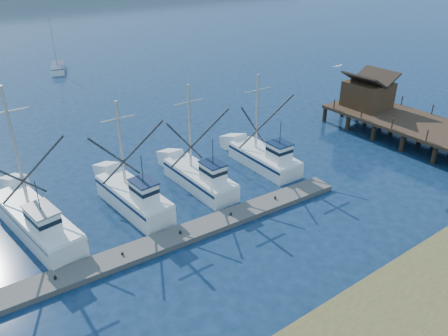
# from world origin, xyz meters

# --- Properties ---
(ground) EXTENTS (500.00, 500.00, 0.00)m
(ground) POSITION_xyz_m (0.00, 0.00, 0.00)
(ground) COLOR #0C2237
(ground) RESTS_ON ground
(floating_dock) EXTENTS (28.00, 3.17, 0.37)m
(floating_dock) POSITION_xyz_m (-6.29, 5.77, 0.19)
(floating_dock) COLOR #5E5954
(floating_dock) RESTS_ON ground
(timber_pier) EXTENTS (7.00, 20.00, 8.00)m
(timber_pier) POSITION_xyz_m (21.50, 8.46, 2.57)
(timber_pier) COLOR black
(timber_pier) RESTS_ON ground
(trawler_fleet) EXTENTS (27.11, 9.66, 9.79)m
(trawler_fleet) POSITION_xyz_m (-7.00, 10.70, 0.96)
(trawler_fleet) COLOR white
(trawler_fleet) RESTS_ON ground
(sailboat_near) EXTENTS (3.67, 6.46, 8.10)m
(sailboat_near) POSITION_xyz_m (1.79, 54.08, 0.49)
(sailboat_near) COLOR white
(sailboat_near) RESTS_ON ground
(flying_gull) EXTENTS (1.13, 0.21, 0.21)m
(flying_gull) POSITION_xyz_m (12.48, 9.06, 8.15)
(flying_gull) COLOR white
(flying_gull) RESTS_ON ground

